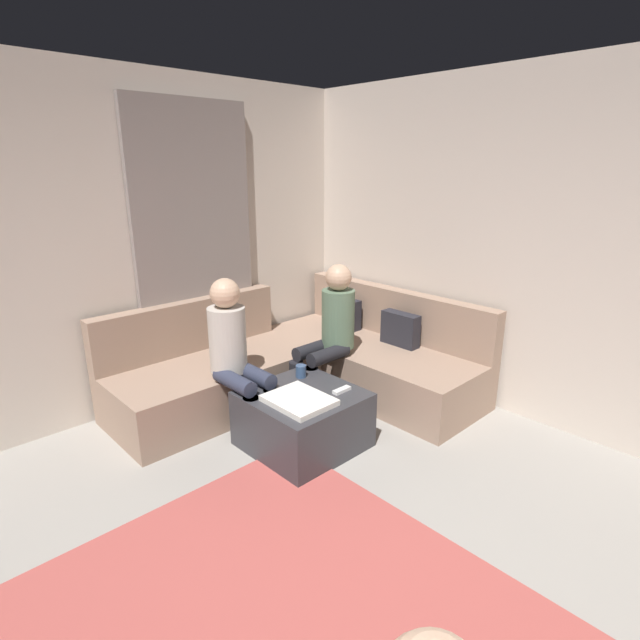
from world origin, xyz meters
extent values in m
cube|color=beige|center=(0.00, 2.94, 1.35)|extent=(6.00, 0.12, 2.70)
cube|color=beige|center=(-2.94, 0.00, 1.35)|extent=(0.12, 6.00, 2.70)
cube|color=gray|center=(-2.84, 1.30, 1.25)|extent=(0.06, 1.10, 2.50)
cube|color=#9E7F6B|center=(-1.78, 2.41, 0.21)|extent=(2.10, 0.85, 0.42)
cube|color=#9E7F6B|center=(-1.78, 2.76, 0.65)|extent=(2.10, 0.14, 0.45)
cube|color=#9E7F6B|center=(-2.41, 1.13, 0.21)|extent=(0.85, 1.70, 0.42)
cube|color=#9E7F6B|center=(-2.76, 1.13, 0.65)|extent=(0.14, 1.70, 0.45)
cube|color=#26262D|center=(-2.28, 2.58, 0.54)|extent=(0.36, 0.12, 0.36)
cube|color=#26262D|center=(-1.58, 2.58, 0.54)|extent=(0.36, 0.12, 0.36)
cube|color=#333338|center=(-1.44, 1.28, 0.21)|extent=(0.76, 0.76, 0.42)
cube|color=white|center=(-1.34, 1.16, 0.44)|extent=(0.44, 0.36, 0.04)
cylinder|color=#334C72|center=(-1.66, 1.46, 0.47)|extent=(0.08, 0.08, 0.10)
cube|color=white|center=(-1.26, 1.50, 0.43)|extent=(0.05, 0.15, 0.02)
cylinder|color=black|center=(-1.74, 1.63, 0.21)|extent=(0.12, 0.12, 0.42)
cylinder|color=black|center=(-1.92, 1.63, 0.21)|extent=(0.12, 0.12, 0.42)
cylinder|color=black|center=(-1.74, 1.83, 0.48)|extent=(0.12, 0.40, 0.12)
cylinder|color=black|center=(-1.92, 1.83, 0.48)|extent=(0.12, 0.40, 0.12)
cylinder|color=#597259|center=(-1.83, 2.03, 0.73)|extent=(0.28, 0.28, 0.50)
sphere|color=#D8AD8C|center=(-1.83, 2.03, 1.09)|extent=(0.22, 0.22, 0.22)
cylinder|color=#2D3347|center=(-1.63, 1.14, 0.21)|extent=(0.12, 0.12, 0.42)
cylinder|color=#2D3347|center=(-1.63, 0.96, 0.21)|extent=(0.12, 0.12, 0.42)
cylinder|color=#2D3347|center=(-1.83, 1.14, 0.48)|extent=(0.40, 0.12, 0.12)
cylinder|color=#2D3347|center=(-1.83, 0.96, 0.48)|extent=(0.40, 0.12, 0.12)
cylinder|color=beige|center=(-2.03, 1.05, 0.73)|extent=(0.28, 0.28, 0.50)
sphere|color=#D8AD8C|center=(-2.03, 1.05, 1.09)|extent=(0.22, 0.22, 0.22)
camera|label=1|loc=(1.00, -0.87, 1.99)|focal=27.95mm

